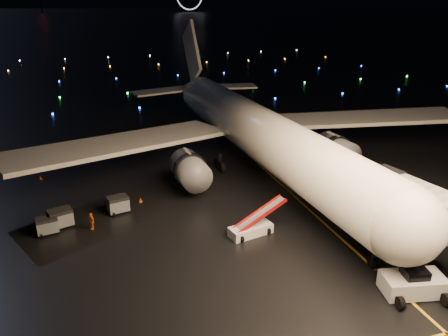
{
  "coord_description": "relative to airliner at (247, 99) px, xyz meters",
  "views": [
    {
      "loc": [
        -9.62,
        -27.81,
        21.28
      ],
      "look_at": [
        3.11,
        12.0,
        5.0
      ],
      "focal_mm": 35.0,
      "sensor_mm": 36.0,
      "label": 1
    }
  ],
  "objects": [
    {
      "name": "safety_cone_3",
      "position": [
        -26.78,
        1.94,
        -8.65
      ],
      "size": [
        0.53,
        0.53,
        0.52
      ],
      "primitive_type": "cone",
      "rotation": [
        0.0,
        0.0,
        -0.17
      ],
      "color": "#FA4807",
      "rests_on": "ground"
    },
    {
      "name": "airliner",
      "position": [
        0.0,
        0.0,
        0.0
      ],
      "size": [
        65.73,
        62.74,
        17.82
      ],
      "primitive_type": null,
      "rotation": [
        0.0,
        0.0,
        0.05
      ],
      "color": "silver",
      "rests_on": "ground"
    },
    {
      "name": "ground",
      "position": [
        -10.6,
        274.53,
        -8.91
      ],
      "size": [
        2000.0,
        2000.0,
        0.0
      ],
      "primitive_type": "plane",
      "color": "black",
      "rests_on": "ground"
    },
    {
      "name": "taxiway_lights",
      "position": [
        -10.6,
        80.53,
        -8.73
      ],
      "size": [
        164.0,
        92.0,
        0.36
      ],
      "primitive_type": null,
      "color": "black",
      "rests_on": "ground"
    },
    {
      "name": "safety_cone_2",
      "position": [
        -15.68,
        -8.34,
        -8.67
      ],
      "size": [
        0.47,
        0.47,
        0.47
      ],
      "primitive_type": "cone",
      "rotation": [
        0.0,
        0.0,
        0.12
      ],
      "color": "#FA4807",
      "rests_on": "ground"
    },
    {
      "name": "crew_c",
      "position": [
        -21.06,
        -13.12,
        -8.01
      ],
      "size": [
        0.81,
        1.14,
        1.8
      ],
      "primitive_type": "imported",
      "rotation": [
        0.0,
        0.0,
        -1.17
      ],
      "color": "orange",
      "rests_on": "ground"
    },
    {
      "name": "safety_cone_0",
      "position": [
        -9.64,
        -7.56,
        -8.67
      ],
      "size": [
        0.52,
        0.52,
        0.49
      ],
      "primitive_type": "cone",
      "rotation": [
        0.0,
        0.0,
        0.25
      ],
      "color": "#FA4807",
      "rests_on": "ground"
    },
    {
      "name": "baggage_cart_1",
      "position": [
        -25.19,
        -12.65,
        -8.08
      ],
      "size": [
        2.2,
        1.74,
        1.67
      ],
      "primitive_type": "cube",
      "rotation": [
        0.0,
        0.0,
        0.2
      ],
      "color": "gray",
      "rests_on": "ground"
    },
    {
      "name": "pushback_tug",
      "position": [
        2.1,
        -31.08,
        -7.8
      ],
      "size": [
        5.06,
        3.36,
        2.22
      ],
      "primitive_type": "cube",
      "rotation": [
        0.0,
        0.0,
        -0.21
      ],
      "color": "silver",
      "rests_on": "ground"
    },
    {
      "name": "safety_cone_1",
      "position": [
        -10.43,
        -0.77,
        -8.66
      ],
      "size": [
        0.58,
        0.58,
        0.51
      ],
      "primitive_type": "cone",
      "rotation": [
        0.0,
        0.0,
        0.38
      ],
      "color": "#FA4807",
      "rests_on": "ground"
    },
    {
      "name": "belt_loader",
      "position": [
        -6.53,
        -18.86,
        -7.4
      ],
      "size": [
        6.46,
        2.96,
        3.03
      ],
      "primitive_type": null,
      "rotation": [
        0.0,
        0.0,
        0.21
      ],
      "color": "silver",
      "rests_on": "ground"
    },
    {
      "name": "lane_centre",
      "position": [
        1.4,
        -10.47,
        -8.9
      ],
      "size": [
        0.25,
        80.0,
        0.02
      ],
      "primitive_type": "cube",
      "color": "gold",
      "rests_on": "ground"
    },
    {
      "name": "baggage_cart_0",
      "position": [
        -18.25,
        -10.18,
        -8.01
      ],
      "size": [
        2.39,
        1.9,
        1.8
      ],
      "primitive_type": "cube",
      "rotation": [
        0.0,
        0.0,
        0.21
      ],
      "color": "gray",
      "rests_on": "ground"
    },
    {
      "name": "baggage_cart_2",
      "position": [
        -23.96,
        -11.7,
        -7.97
      ],
      "size": [
        2.57,
        2.13,
        1.88
      ],
      "primitive_type": "cube",
      "rotation": [
        0.0,
        0.0,
        0.3
      ],
      "color": "gray",
      "rests_on": "ground"
    }
  ]
}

